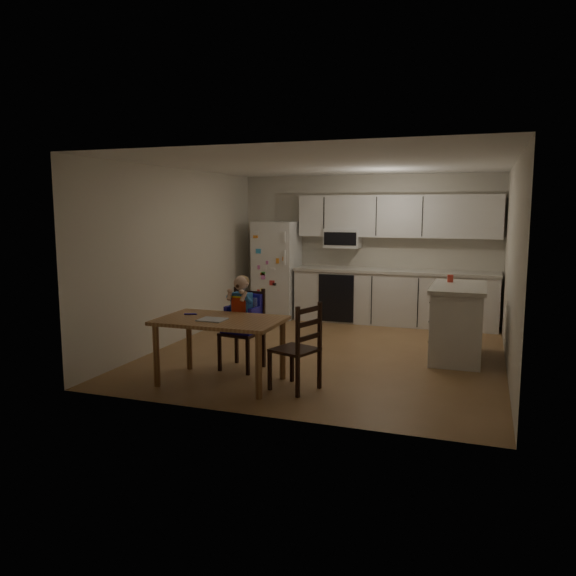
# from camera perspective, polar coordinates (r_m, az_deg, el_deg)

# --- Properties ---
(room) EXTENTS (4.52, 5.01, 2.51)m
(room) POSITION_cam_1_polar(r_m,az_deg,el_deg) (7.92, 5.16, 3.12)
(room) COLOR brown
(room) RESTS_ON ground
(refrigerator) EXTENTS (0.72, 0.70, 1.70)m
(refrigerator) POSITION_cam_1_polar(r_m,az_deg,el_deg) (10.01, -1.14, 1.90)
(refrigerator) COLOR silver
(refrigerator) RESTS_ON ground
(kitchen_run) EXTENTS (3.37, 0.62, 2.15)m
(kitchen_run) POSITION_cam_1_polar(r_m,az_deg,el_deg) (9.58, 10.64, 1.64)
(kitchen_run) COLOR silver
(kitchen_run) RESTS_ON ground
(kitchen_island) EXTENTS (0.68, 1.29, 0.95)m
(kitchen_island) POSITION_cam_1_polar(r_m,az_deg,el_deg) (7.60, 16.85, -3.27)
(kitchen_island) COLOR silver
(kitchen_island) RESTS_ON ground
(red_cup) EXTENTS (0.08, 0.08, 0.10)m
(red_cup) POSITION_cam_1_polar(r_m,az_deg,el_deg) (7.82, 16.17, 0.94)
(red_cup) COLOR red
(red_cup) RESTS_ON kitchen_island
(dining_table) EXTENTS (1.36, 0.87, 0.73)m
(dining_table) POSITION_cam_1_polar(r_m,az_deg,el_deg) (6.25, -6.88, -4.00)
(dining_table) COLOR brown
(dining_table) RESTS_ON ground
(napkin) EXTENTS (0.29, 0.25, 0.01)m
(napkin) POSITION_cam_1_polar(r_m,az_deg,el_deg) (6.17, -7.70, -3.20)
(napkin) COLOR #A2A3A7
(napkin) RESTS_ON dining_table
(toddler_spoon) EXTENTS (0.12, 0.06, 0.02)m
(toddler_spoon) POSITION_cam_1_polar(r_m,az_deg,el_deg) (6.51, -9.97, -2.62)
(toddler_spoon) COLOR #261EC0
(toddler_spoon) RESTS_ON dining_table
(chair_booster) EXTENTS (0.48, 0.48, 1.14)m
(chair_booster) POSITION_cam_1_polar(r_m,az_deg,el_deg) (6.78, -4.54, -2.48)
(chair_booster) COLOR black
(chair_booster) RESTS_ON ground
(chair_side) EXTENTS (0.54, 0.54, 0.95)m
(chair_side) POSITION_cam_1_polar(r_m,az_deg,el_deg) (5.94, 1.41, -5.50)
(chair_side) COLOR black
(chair_side) RESTS_ON ground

